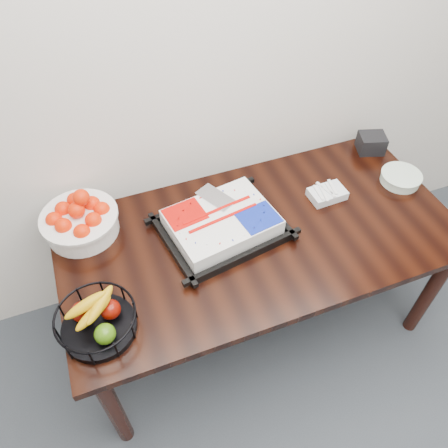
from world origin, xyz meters
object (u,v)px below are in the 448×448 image
object	(u,v)px
plate_stack	(401,178)
napkin_box	(371,143)
fruit_basket	(97,320)
tangerine_bowl	(79,217)
table	(259,245)
cake_tray	(222,224)

from	to	relation	value
plate_stack	napkin_box	bearing A→B (deg)	90.00
fruit_basket	plate_stack	distance (m)	1.59
tangerine_bowl	napkin_box	bearing A→B (deg)	1.42
table	fruit_basket	size ratio (longest dim) A/B	5.99
table	plate_stack	world-z (taller)	plate_stack
plate_stack	tangerine_bowl	bearing A→B (deg)	171.45
cake_tray	fruit_basket	world-z (taller)	fruit_basket
tangerine_bowl	fruit_basket	xyz separation A→B (m)	(-0.02, -0.52, -0.03)
table	cake_tray	size ratio (longest dim) A/B	3.13
tangerine_bowl	cake_tray	bearing A→B (deg)	-20.85
fruit_basket	napkin_box	bearing A→B (deg)	19.70
napkin_box	cake_tray	bearing A→B (deg)	-164.73
cake_tray	plate_stack	size ratio (longest dim) A/B	2.86
cake_tray	napkin_box	distance (m)	0.99
table	plate_stack	xyz separation A→B (m)	(0.80, 0.06, 0.11)
fruit_basket	plate_stack	xyz separation A→B (m)	(1.56, 0.29, -0.04)
fruit_basket	tangerine_bowl	bearing A→B (deg)	87.93
table	fruit_basket	distance (m)	0.81
table	fruit_basket	xyz separation A→B (m)	(-0.76, -0.23, 0.15)
fruit_basket	napkin_box	distance (m)	1.66
table	napkin_box	size ratio (longest dim) A/B	13.33
table	napkin_box	xyz separation A→B (m)	(0.80, 0.33, 0.13)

